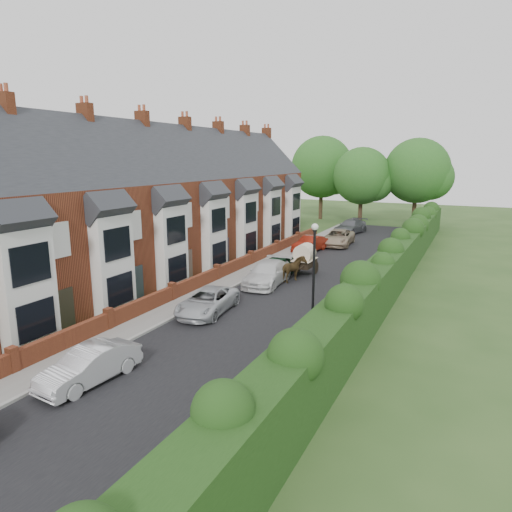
{
  "coord_description": "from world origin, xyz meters",
  "views": [
    {
      "loc": [
        9.89,
        -15.29,
        8.04
      ],
      "look_at": [
        -1.95,
        8.95,
        2.2
      ],
      "focal_mm": 32.0,
      "sensor_mm": 36.0,
      "label": 1
    }
  ],
  "objects": [
    {
      "name": "terrace_row",
      "position": [
        -10.87,
        9.98,
        4.47
      ],
      "size": [
        9.05,
        40.5,
        11.5
      ],
      "color": "brown",
      "rests_on": "ground"
    },
    {
      "name": "car_silver_a",
      "position": [
        -2.27,
        -4.18,
        0.65
      ],
      "size": [
        1.75,
        4.07,
        1.3
      ],
      "primitive_type": "imported",
      "rotation": [
        0.0,
        0.0,
        -0.1
      ],
      "color": "silver",
      "rests_on": "ground"
    },
    {
      "name": "lamppost",
      "position": [
        3.4,
        4.0,
        3.3
      ],
      "size": [
        0.32,
        0.32,
        5.16
      ],
      "color": "black",
      "rests_on": "ground"
    },
    {
      "name": "car_red",
      "position": [
        -3.0,
        21.8,
        0.68
      ],
      "size": [
        2.15,
        4.3,
        1.35
      ],
      "primitive_type": "imported",
      "rotation": [
        0.0,
        0.0,
        -0.18
      ],
      "color": "maroon",
      "rests_on": "ground"
    },
    {
      "name": "car_beige",
      "position": [
        -1.6,
        25.67,
        0.73
      ],
      "size": [
        2.83,
        5.43,
        1.46
      ],
      "primitive_type": "imported",
      "rotation": [
        0.0,
        0.0,
        0.08
      ],
      "color": "tan",
      "rests_on": "ground"
    },
    {
      "name": "car_green",
      "position": [
        -2.23,
        12.6,
        0.7
      ],
      "size": [
        1.79,
        4.18,
        1.41
      ],
      "primitive_type": "imported",
      "rotation": [
        0.0,
        0.0,
        0.03
      ],
      "color": "#113A1E",
      "rests_on": "ground"
    },
    {
      "name": "tree_far_back",
      "position": [
        -8.59,
        43.08,
        6.62
      ],
      "size": [
        8.4,
        8.0,
        10.82
      ],
      "color": "#332316",
      "rests_on": "ground"
    },
    {
      "name": "kerb_hedge_side",
      "position": [
        2.55,
        11.0,
        0.07
      ],
      "size": [
        0.18,
        58.0,
        0.13
      ],
      "primitive_type": "cube",
      "color": "#9C9C97",
      "rests_on": "ground"
    },
    {
      "name": "horse_cart",
      "position": [
        -0.66,
        14.0,
        1.26
      ],
      "size": [
        1.38,
        3.06,
        2.21
      ],
      "color": "black",
      "rests_on": "ground"
    },
    {
      "name": "pavement_hedge_side",
      "position": [
        3.6,
        11.0,
        0.06
      ],
      "size": [
        2.2,
        58.0,
        0.12
      ],
      "primitive_type": "cube",
      "color": "gray",
      "rests_on": "ground"
    },
    {
      "name": "hedge",
      "position": [
        5.4,
        11.0,
        1.6
      ],
      "size": [
        2.1,
        58.0,
        2.85
      ],
      "color": "#1A3912",
      "rests_on": "ground"
    },
    {
      "name": "road",
      "position": [
        -0.5,
        11.0,
        0.01
      ],
      "size": [
        6.0,
        58.0,
        0.02
      ],
      "primitive_type": "cube",
      "color": "black",
      "rests_on": "ground"
    },
    {
      "name": "kerb_house_side",
      "position": [
        -3.55,
        11.0,
        0.07
      ],
      "size": [
        0.18,
        58.0,
        0.13
      ],
      "primitive_type": "cube",
      "color": "#9C9C97",
      "rests_on": "ground"
    },
    {
      "name": "horse",
      "position": [
        -0.66,
        11.86,
        0.84
      ],
      "size": [
        1.41,
        2.16,
        1.68
      ],
      "primitive_type": "imported",
      "rotation": [
        0.0,
        0.0,
        2.87
      ],
      "color": "#4B371B",
      "rests_on": "ground"
    },
    {
      "name": "tree_far_right",
      "position": [
        3.39,
        42.08,
        6.31
      ],
      "size": [
        7.98,
        7.6,
        10.31
      ],
      "color": "#332316",
      "rests_on": "ground"
    },
    {
      "name": "garden_wall_row",
      "position": [
        -5.35,
        10.0,
        0.46
      ],
      "size": [
        0.35,
        40.35,
        1.1
      ],
      "color": "brown",
      "rests_on": "ground"
    },
    {
      "name": "pavement_house_side",
      "position": [
        -4.35,
        11.0,
        0.06
      ],
      "size": [
        1.7,
        58.0,
        0.12
      ],
      "primitive_type": "cube",
      "color": "gray",
      "rests_on": "ground"
    },
    {
      "name": "car_grey",
      "position": [
        -2.33,
        33.0,
        0.74
      ],
      "size": [
        2.94,
        5.39,
        1.48
      ],
      "primitive_type": "imported",
      "rotation": [
        0.0,
        0.0,
        -0.18
      ],
      "color": "#56585E",
      "rests_on": "ground"
    },
    {
      "name": "tree_far_left",
      "position": [
        -2.65,
        40.08,
        5.71
      ],
      "size": [
        7.14,
        6.8,
        9.29
      ],
      "color": "#332316",
      "rests_on": "ground"
    },
    {
      "name": "ground",
      "position": [
        0.0,
        0.0,
        0.0
      ],
      "size": [
        140.0,
        140.0,
        0.0
      ],
      "primitive_type": "plane",
      "color": "#2D4C1E",
      "rests_on": "ground"
    },
    {
      "name": "car_white",
      "position": [
        -1.94,
        10.6,
        0.73
      ],
      "size": [
        2.43,
        5.2,
        1.47
      ],
      "primitive_type": "imported",
      "rotation": [
        0.0,
        0.0,
        0.08
      ],
      "color": "silver",
      "rests_on": "ground"
    },
    {
      "name": "car_black",
      "position": [
        -2.67,
        35.69,
        0.66
      ],
      "size": [
        2.37,
        4.13,
        1.32
      ],
      "primitive_type": "imported",
      "rotation": [
        0.0,
        0.0,
        0.22
      ],
      "color": "black",
      "rests_on": "ground"
    },
    {
      "name": "car_silver_b",
      "position": [
        -2.47,
        4.19,
        0.63
      ],
      "size": [
        2.61,
        4.77,
        1.27
      ],
      "primitive_type": "imported",
      "rotation": [
        0.0,
        0.0,
        0.11
      ],
      "color": "#B9BCC1",
      "rests_on": "ground"
    }
  ]
}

